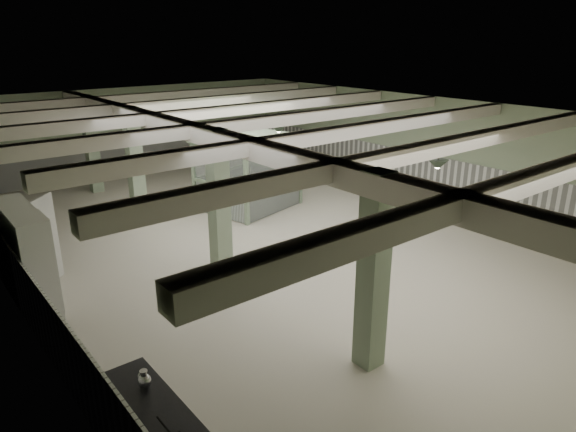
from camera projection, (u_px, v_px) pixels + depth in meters
floor at (276, 236)px, 15.23m from camera, size 20.00×20.00×0.00m
ceiling at (275, 114)px, 14.04m from camera, size 14.00×20.00×0.02m
wall_back at (134, 130)px, 21.99m from camera, size 14.00×0.02×3.60m
wall_left at (5, 233)px, 10.50m from camera, size 0.02×20.00×3.60m
wall_right at (427, 146)px, 18.77m from camera, size 0.02×20.00×3.60m
wainscot_left at (15, 279)px, 10.87m from camera, size 0.05×19.90×1.50m
wainscot_right at (424, 174)px, 19.10m from camera, size 0.05×19.90×1.50m
wainscot_back at (137, 154)px, 22.32m from camera, size 13.90×0.05×1.50m
girder at (195, 132)px, 12.63m from camera, size 0.45×19.90×0.40m
beam_a at (547, 175)px, 8.58m from camera, size 13.90×0.35×0.32m
beam_b at (425, 151)px, 10.42m from camera, size 13.90×0.35×0.32m
beam_c at (339, 133)px, 12.26m from camera, size 13.90×0.35×0.32m
beam_d at (275, 121)px, 14.10m from camera, size 13.90×0.35×0.32m
beam_e at (226, 111)px, 15.93m from camera, size 13.90×0.35×0.32m
beam_f at (188, 103)px, 17.77m from camera, size 13.90×0.35×0.32m
beam_g at (156, 97)px, 19.61m from camera, size 13.90×0.35×0.32m
column_a at (373, 273)px, 8.75m from camera, size 0.42×0.42×3.60m
column_b at (219, 203)px, 12.42m from camera, size 0.42×0.42×3.60m
column_c at (135, 165)px, 16.10m from camera, size 0.42×0.42×3.60m
column_d at (91, 145)px, 19.04m from camera, size 0.42×0.42×3.60m
pendant_front at (438, 165)px, 10.84m from camera, size 0.44×0.44×0.22m
pendant_mid at (279, 130)px, 14.88m from camera, size 0.44×0.44×0.22m
pendant_back at (194, 111)px, 18.56m from camera, size 0.44×0.44×0.22m
pitcher_far at (144, 379)px, 7.24m from camera, size 0.25×0.27×0.29m
walkin_cooler at (28, 256)px, 11.09m from camera, size 1.11×2.44×2.24m
guard_booth at (248, 159)px, 17.31m from camera, size 3.58×3.24×2.46m
filing_cabinet at (292, 185)px, 18.23m from camera, size 0.54×0.64×1.18m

